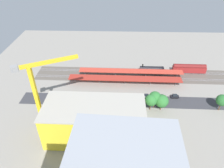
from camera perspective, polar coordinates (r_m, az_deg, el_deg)
name	(u,v)px	position (r m, az deg, el deg)	size (l,w,h in m)	color
ground_plane	(134,97)	(104.47, 6.17, -3.52)	(178.42, 178.42, 0.00)	gray
rail_bed	(132,75)	(120.97, 5.64, 2.48)	(111.51, 14.99, 0.01)	#5B544C
street_asphalt	(135,101)	(101.84, 6.28, -4.71)	(111.51, 9.00, 0.01)	#38383D
track_rails	(132,75)	(120.87, 5.64, 2.55)	(111.50, 10.13, 0.12)	#9E9EA8
platform_canopy_near	(125,78)	(110.91, 3.59, 1.54)	(60.30, 6.15, 3.86)	#A82D23
platform_canopy_far	(131,71)	(117.55, 5.19, 3.59)	(58.39, 5.47, 3.90)	#C63D2D
locomotive	(153,70)	(124.39, 11.15, 3.93)	(15.35, 3.12, 5.22)	black
passenger_coach	(189,68)	(128.95, 20.45, 4.04)	(19.15, 3.14, 5.73)	black
parked_car_0	(175,96)	(107.41, 16.85, -3.28)	(4.06, 1.94, 1.84)	black
parked_car_1	(161,97)	(105.57, 13.36, -3.40)	(4.09, 1.81, 1.73)	black
parked_car_2	(146,96)	(104.54, 9.34, -3.28)	(4.10, 1.90, 1.68)	black
parked_car_3	(135,96)	(103.62, 6.21, -3.34)	(4.53, 1.97, 1.75)	black
construction_building	(95,122)	(81.18, -4.79, -10.28)	(37.32, 17.08, 14.41)	yellow
construction_roof_slab	(94,107)	(76.11, -5.06, -6.35)	(37.92, 17.68, 0.40)	#ADA89E
tower_crane	(40,91)	(83.44, -19.29, -1.80)	(21.77, 11.76, 29.73)	gray
box_truck_0	(83,107)	(96.55, -8.08, -6.28)	(9.13, 3.25, 3.14)	black
box_truck_1	(102,106)	(95.96, -2.81, -6.08)	(9.90, 3.40, 3.50)	black
box_truck_2	(123,108)	(94.83, 2.94, -6.65)	(9.07, 3.21, 3.69)	black
street_tree_0	(222,100)	(104.88, 28.03, -3.97)	(5.29, 5.29, 8.46)	brown
street_tree_1	(72,98)	(97.02, -11.07, -3.72)	(4.38, 4.38, 7.28)	brown
street_tree_2	(162,101)	(95.83, 13.52, -4.58)	(6.02, 6.02, 8.21)	brown
street_tree_3	(69,99)	(97.21, -11.85, -4.09)	(5.80, 5.80, 7.51)	brown
street_tree_4	(151,100)	(94.70, 10.70, -4.41)	(5.45, 5.45, 8.28)	brown
street_tree_5	(155,98)	(96.10, 11.73, -3.70)	(5.81, 5.81, 8.70)	brown
traffic_light	(149,100)	(95.95, 10.16, -4.47)	(0.50, 0.36, 6.98)	#333333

